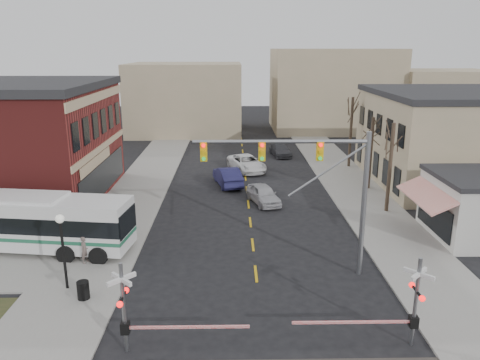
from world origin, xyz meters
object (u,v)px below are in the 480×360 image
street_lamp (62,236)px  pedestrian_near (85,250)px  pedestrian_far (85,219)px  rr_crossing_west (134,309)px  car_c (247,163)px  transit_bus (23,221)px  car_d (280,150)px  traffic_signal_mast (317,175)px  trash_bin (83,290)px  rr_crossing_east (405,303)px  car_b (228,176)px  car_a (263,194)px

street_lamp → pedestrian_near: street_lamp is taller
street_lamp → pedestrian_far: (-1.38, 7.95, -2.04)m
rr_crossing_west → car_c: bearing=79.5°
transit_bus → car_d: bearing=54.9°
pedestrian_near → pedestrian_far: size_ratio=0.92×
traffic_signal_mast → pedestrian_far: bearing=156.2°
trash_bin → rr_crossing_west: bearing=-50.0°
pedestrian_far → rr_crossing_east: bearing=-77.3°
traffic_signal_mast → rr_crossing_west: traffic_signal_mast is taller
rr_crossing_east → traffic_signal_mast: bearing=112.5°
street_lamp → pedestrian_far: street_lamp is taller
car_c → car_d: car_c is taller
transit_bus → street_lamp: 6.64m
car_b → car_c: bearing=-123.5°
rr_crossing_east → trash_bin: 15.11m
transit_bus → car_a: 17.76m
rr_crossing_east → car_b: rr_crossing_east is taller
rr_crossing_west → trash_bin: rr_crossing_west is taller
rr_crossing_east → street_lamp: 16.52m
car_a → car_b: size_ratio=0.85×
rr_crossing_east → transit_bus: bearing=153.5°
rr_crossing_east → pedestrian_near: rr_crossing_east is taller
pedestrian_far → car_c: bearing=14.6°
trash_bin → pedestrian_far: size_ratio=0.53×
street_lamp → car_a: size_ratio=0.92×
car_c → pedestrian_near: 23.57m
rr_crossing_west → car_c: (5.48, 29.49, -1.17)m
rr_crossing_west → car_d: bearing=75.2°
traffic_signal_mast → street_lamp: size_ratio=2.28×
traffic_signal_mast → pedestrian_near: bearing=173.7°
trash_bin → car_b: bearing=70.9°
transit_bus → rr_crossing_east: (19.93, -9.94, 0.05)m
rr_crossing_west → car_c: rr_crossing_west is taller
street_lamp → pedestrian_near: (0.07, 3.00, -2.11)m
transit_bus → car_d: size_ratio=2.89×
transit_bus → car_b: bearing=48.7°
car_b → pedestrian_far: 14.72m
car_b → pedestrian_near: (-8.12, -16.13, 0.07)m
car_b → rr_crossing_east: bearing=94.0°
rr_crossing_east → car_b: 25.23m
pedestrian_near → rr_crossing_east: bearing=-93.6°
car_d → car_c: bearing=-129.0°
trash_bin → car_c: bearing=70.7°
rr_crossing_west → pedestrian_far: bearing=114.6°
car_a → pedestrian_near: (-11.05, -10.93, 0.17)m
rr_crossing_west → car_a: size_ratio=1.27×
car_d → pedestrian_near: 31.63m
trash_bin → car_a: (9.94, 15.01, 0.17)m
car_a → pedestrian_far: size_ratio=2.53×
trash_bin → car_c: size_ratio=0.16×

